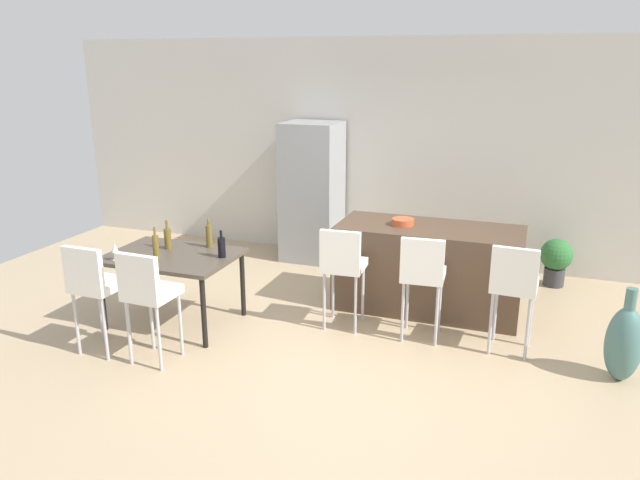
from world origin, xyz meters
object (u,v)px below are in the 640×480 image
object	(u,v)px
dining_chair_far	(147,290)
wine_bottle_inner	(222,247)
bar_chair_right	(514,282)
dining_table	(172,261)
wine_bottle_left	(168,238)
refrigerator	(312,192)
bar_chair_left	(343,262)
floor_vase	(624,343)
bar_chair_middle	(423,272)
kitchen_island	(428,268)
dining_chair_near	(93,282)
fruit_bowl	(403,222)
wine_bottle_right	(209,236)
wine_bottle_far	(156,246)
wine_glass_middle	(115,248)
potted_plant	(556,259)

from	to	relation	value
dining_chair_far	wine_bottle_inner	xyz separation A→B (m)	(0.24, 0.91, 0.15)
bar_chair_right	dining_table	xyz separation A→B (m)	(-3.27, -0.46, -0.03)
bar_chair_right	wine_bottle_left	world-z (taller)	bar_chair_right
dining_chair_far	refrigerator	bearing A→B (deg)	84.85
bar_chair_left	refrigerator	distance (m)	2.30
floor_vase	bar_chair_right	bearing A→B (deg)	168.44
bar_chair_middle	floor_vase	size ratio (longest dim) A/B	1.27
wine_bottle_left	floor_vase	size ratio (longest dim) A/B	0.36
kitchen_island	refrigerator	bearing A→B (deg)	145.81
dining_chair_near	refrigerator	distance (m)	3.41
kitchen_island	floor_vase	bearing A→B (deg)	-28.44
kitchen_island	fruit_bowl	size ratio (longest dim) A/B	8.19
wine_bottle_right	wine_bottle_left	distance (m)	0.42
dining_table	bar_chair_middle	bearing A→B (deg)	10.53
kitchen_island	wine_bottle_far	distance (m)	2.84
bar_chair_left	wine_bottle_right	distance (m)	1.43
wine_bottle_inner	wine_bottle_left	bearing A→B (deg)	174.28
wine_bottle_far	wine_glass_middle	distance (m)	0.39
wine_glass_middle	fruit_bowl	world-z (taller)	fruit_bowl
bar_chair_middle	wine_bottle_left	bearing A→B (deg)	-173.35
wine_bottle_far	refrigerator	xyz separation A→B (m)	(0.64, 2.64, 0.06)
bar_chair_right	dining_table	bearing A→B (deg)	-172.08
wine_glass_middle	potted_plant	distance (m)	4.99
dining_table	wine_bottle_left	bearing A→B (deg)	132.34
bar_chair_right	wine_bottle_right	distance (m)	3.04
kitchen_island	wine_bottle_far	bearing A→B (deg)	-149.69
refrigerator	floor_vase	size ratio (longest dim) A/B	2.22
wine_bottle_right	wine_bottle_left	xyz separation A→B (m)	(-0.38, -0.19, -0.01)
dining_chair_near	wine_glass_middle	size ratio (longest dim) A/B	6.03
kitchen_island	wine_bottle_far	size ratio (longest dim) A/B	6.03
dining_table	wine_bottle_left	size ratio (longest dim) A/B	4.21
potted_plant	dining_chair_far	bearing A→B (deg)	-136.07
wine_bottle_far	fruit_bowl	xyz separation A→B (m)	(2.14, 1.40, 0.09)
wine_bottle_left	fruit_bowl	distance (m)	2.47
wine_glass_middle	dining_table	bearing A→B (deg)	40.81
wine_bottle_right	potted_plant	size ratio (longest dim) A/B	0.53
fruit_bowl	potted_plant	xyz separation A→B (m)	(1.61, 1.23, -0.62)
dining_chair_far	fruit_bowl	distance (m)	2.74
wine_bottle_far	wine_bottle_right	bearing A→B (deg)	59.39
dining_chair_far	wine_bottle_right	size ratio (longest dim) A/B	3.44
kitchen_island	wine_bottle_inner	xyz separation A→B (m)	(-1.84, -1.17, 0.39)
wine_bottle_left	dining_chair_near	bearing A→B (deg)	-98.57
dining_chair_far	floor_vase	size ratio (longest dim) A/B	1.27
dining_chair_near	bar_chair_left	bearing A→B (deg)	33.30
bar_chair_right	dining_chair_near	bearing A→B (deg)	-160.27
bar_chair_right	refrigerator	xyz separation A→B (m)	(-2.69, 2.01, 0.22)
wine_bottle_right	wine_glass_middle	xyz separation A→B (m)	(-0.64, -0.69, 0.00)
bar_chair_right	dining_chair_near	xyz separation A→B (m)	(-3.56, -1.28, 0.00)
wine_bottle_right	bar_chair_middle	bearing A→B (deg)	2.93
dining_chair_near	kitchen_island	bearing A→B (deg)	38.06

